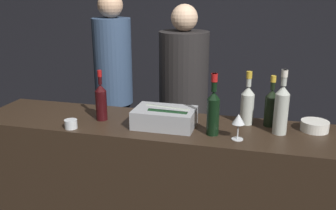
# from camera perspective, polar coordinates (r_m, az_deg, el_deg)

# --- Properties ---
(wall_back_chalkboard) EXTENTS (6.40, 0.06, 2.80)m
(wall_back_chalkboard) POSITION_cam_1_polar(r_m,az_deg,el_deg) (4.46, 7.62, 12.50)
(wall_back_chalkboard) COLOR black
(wall_back_chalkboard) RESTS_ON ground_plane
(bar_counter) EXTENTS (2.46, 0.53, 0.97)m
(bar_counter) POSITION_cam_1_polar(r_m,az_deg,el_deg) (2.53, -0.16, -13.30)
(bar_counter) COLOR #2D2116
(bar_counter) RESTS_ON ground_plane
(ice_bin_with_bottles) EXTENTS (0.37, 0.24, 0.12)m
(ice_bin_with_bottles) POSITION_cam_1_polar(r_m,az_deg,el_deg) (2.28, -0.44, -1.83)
(ice_bin_with_bottles) COLOR #9EA0A5
(ice_bin_with_bottles) RESTS_ON bar_counter
(bowl_white) EXTENTS (0.16, 0.16, 0.06)m
(bowl_white) POSITION_cam_1_polar(r_m,az_deg,el_deg) (2.38, 21.45, -2.94)
(bowl_white) COLOR silver
(bowl_white) RESTS_ON bar_counter
(wine_glass) EXTENTS (0.07, 0.07, 0.15)m
(wine_glass) POSITION_cam_1_polar(r_m,az_deg,el_deg) (2.10, 10.68, -2.30)
(wine_glass) COLOR silver
(wine_glass) RESTS_ON bar_counter
(candle_votive) EXTENTS (0.08, 0.08, 0.05)m
(candle_votive) POSITION_cam_1_polar(r_m,az_deg,el_deg) (2.33, -14.58, -2.81)
(candle_votive) COLOR silver
(candle_votive) RESTS_ON bar_counter
(white_wine_bottle) EXTENTS (0.08, 0.08, 0.38)m
(white_wine_bottle) POSITION_cam_1_polar(r_m,az_deg,el_deg) (2.23, 16.90, -0.39)
(white_wine_bottle) COLOR #B2B7AD
(white_wine_bottle) RESTS_ON bar_counter
(champagne_bottle) EXTENTS (0.08, 0.08, 0.31)m
(champagne_bottle) POSITION_cam_1_polar(r_m,az_deg,el_deg) (2.35, 15.44, -0.16)
(champagne_bottle) COLOR black
(champagne_bottle) RESTS_ON bar_counter
(red_wine_bottle_tall) EXTENTS (0.07, 0.07, 0.32)m
(red_wine_bottle_tall) POSITION_cam_1_polar(r_m,az_deg,el_deg) (2.41, -10.17, 0.68)
(red_wine_bottle_tall) COLOR black
(red_wine_bottle_tall) RESTS_ON bar_counter
(rose_wine_bottle) EXTENTS (0.08, 0.08, 0.33)m
(rose_wine_bottle) POSITION_cam_1_polar(r_m,az_deg,el_deg) (2.35, 12.00, 0.28)
(rose_wine_bottle) COLOR #B2B7AD
(rose_wine_bottle) RESTS_ON bar_counter
(red_wine_bottle_burgundy) EXTENTS (0.07, 0.07, 0.36)m
(red_wine_bottle_burgundy) POSITION_cam_1_polar(r_m,az_deg,el_deg) (2.14, 6.90, -0.75)
(red_wine_bottle_burgundy) COLOR black
(red_wine_bottle_burgundy) RESTS_ON bar_counter
(person_in_hoodie) EXTENTS (0.33, 0.33, 1.74)m
(person_in_hoodie) POSITION_cam_1_polar(r_m,az_deg,el_deg) (3.31, -8.28, 3.42)
(person_in_hoodie) COLOR black
(person_in_hoodie) RESTS_ON ground_plane
(person_blond_tee) EXTENTS (0.40, 0.40, 1.66)m
(person_blond_tee) POSITION_cam_1_polar(r_m,az_deg,el_deg) (3.10, 2.36, 1.27)
(person_blond_tee) COLOR black
(person_blond_tee) RESTS_ON ground_plane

